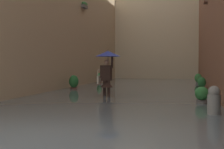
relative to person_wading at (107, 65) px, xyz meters
The scene contains 11 objects.
ground_plane 4.08m from the person_wading, 98.06° to the right, with size 60.00×60.00×0.00m, color gray.
flood_water 4.05m from the person_wading, 98.06° to the right, with size 7.74×27.98×0.21m, color #515B60.
building_facade_right 6.16m from the person_wading, 44.73° to the right, with size 2.04×25.98×8.77m.
building_facade_far 15.94m from the person_wading, 91.96° to the right, with size 10.54×1.80×8.33m, color beige.
person_wading is the anchor object (origin of this frame).
potted_plant_near_left 5.52m from the person_wading, 133.44° to the right, with size 0.40×0.40×0.80m.
potted_plant_mid_left 9.16m from the person_wading, 114.23° to the right, with size 0.44×0.44×0.85m.
potted_plant_far_right 3.89m from the person_wading, 50.25° to the right, with size 0.47×0.47×0.88m.
potted_plant_far_left 3.94m from the person_wading, 155.91° to the left, with size 0.45×0.45×0.72m.
potted_plant_mid_right 8.11m from the person_wading, 72.61° to the right, with size 0.33×0.33×0.86m.
mooring_bollard 5.48m from the person_wading, 132.42° to the left, with size 0.32×0.32×0.91m.
Camera 1 is at (-2.41, 4.86, 1.43)m, focal length 51.29 mm.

